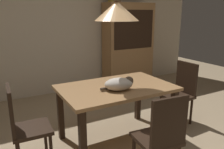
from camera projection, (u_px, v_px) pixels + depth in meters
name	position (u px, v px, depth m)	size (l,w,h in m)	color
back_wall	(64.00, 22.00, 4.66)	(6.40, 0.10, 2.90)	beige
dining_table	(116.00, 94.00, 2.89)	(1.40, 0.90, 0.75)	#A87A4C
chair_right_side	(181.00, 90.00, 3.45)	(0.41, 0.41, 0.93)	black
chair_near_front	(161.00, 135.00, 2.18)	(0.43, 0.43, 0.93)	black
chair_left_side	(23.00, 124.00, 2.40)	(0.42, 0.42, 0.93)	black
cat_sleeping	(120.00, 84.00, 2.71)	(0.40, 0.30, 0.16)	beige
pendant_lamp	(117.00, 11.00, 2.63)	(0.52, 0.52, 1.30)	#E0A86B
hutch_bookcase	(128.00, 47.00, 5.15)	(1.12, 0.45, 1.85)	#A87A4C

